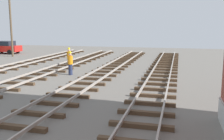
% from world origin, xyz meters
% --- Properties ---
extents(parked_car_red, '(4.20, 2.04, 1.76)m').
position_xyz_m(parked_car_red, '(-21.37, 27.35, 0.90)').
color(parked_car_red, red).
rests_on(parked_car_red, ground).
extents(utility_pole_far, '(1.80, 0.24, 8.14)m').
position_xyz_m(utility_pole_far, '(-18.24, 24.52, 4.26)').
color(utility_pole_far, brown).
rests_on(utility_pole_far, ground).
extents(track_worker_foreground, '(0.40, 0.40, 1.87)m').
position_xyz_m(track_worker_foreground, '(-6.18, 14.72, 0.93)').
color(track_worker_foreground, '#262D4C').
rests_on(track_worker_foreground, ground).
extents(track_worker_distant, '(0.40, 0.40, 1.87)m').
position_xyz_m(track_worker_distant, '(-7.74, 18.05, 0.93)').
color(track_worker_distant, '#262D4C').
rests_on(track_worker_distant, ground).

